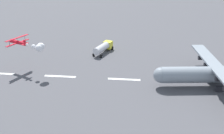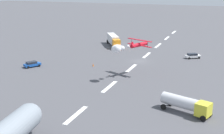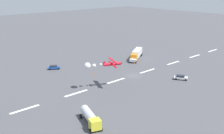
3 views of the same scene
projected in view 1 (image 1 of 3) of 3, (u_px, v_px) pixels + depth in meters
name	position (u px, v px, depth m)	size (l,w,h in m)	color
runway_stripe_5	(60.00, 76.00, 71.35)	(8.00, 0.90, 0.01)	white
runway_stripe_6	(124.00, 79.00, 69.78)	(8.00, 0.90, 0.01)	white
cargo_transport_plane	(212.00, 74.00, 65.00)	(27.00, 30.57, 10.94)	gray
stunt_biplane_red	(32.00, 45.00, 70.04)	(11.22, 7.99, 2.10)	red
fuel_tanker_truck	(103.00, 47.00, 85.84)	(5.48, 9.18, 2.90)	yellow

